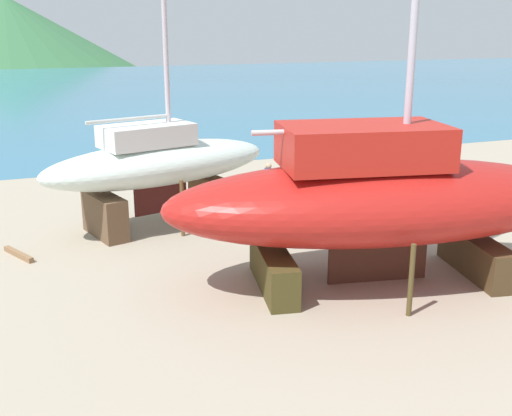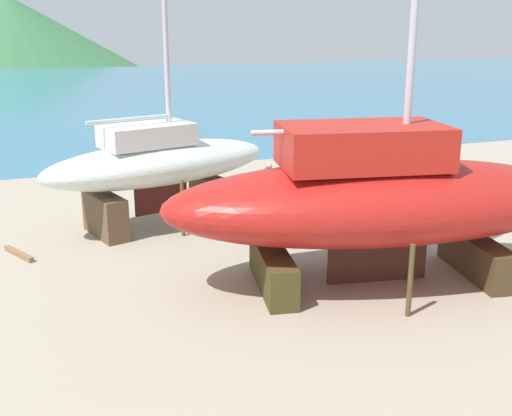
{
  "view_description": "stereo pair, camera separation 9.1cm",
  "coord_description": "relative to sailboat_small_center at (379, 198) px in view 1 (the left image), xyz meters",
  "views": [
    {
      "loc": [
        -15.48,
        -18.59,
        6.36
      ],
      "look_at": [
        -9.28,
        -2.44,
        1.27
      ],
      "focal_mm": 43.65,
      "sensor_mm": 36.0,
      "label": 1
    },
    {
      "loc": [
        -15.39,
        -18.62,
        6.36
      ],
      "look_at": [
        -9.28,
        -2.44,
        1.27
      ],
      "focal_mm": 43.65,
      "sensor_mm": 36.0,
      "label": 2
    }
  ],
  "objects": [
    {
      "name": "headland_hill",
      "position": [
        -8.53,
        115.6,
        -2.23
      ],
      "size": [
        83.73,
        83.73,
        23.5
      ],
      "primitive_type": "cone",
      "color": "#396F43",
      "rests_on": "ground"
    },
    {
      "name": "worker",
      "position": [
        -0.15,
        6.96,
        -1.34
      ],
      "size": [
        0.35,
        0.49,
        1.72
      ],
      "rotation": [
        0.0,
        0.0,
        2.86
      ],
      "color": "#2B6848",
      "rests_on": "ground"
    },
    {
      "name": "sailboat_small_center",
      "position": [
        0.0,
        0.0,
        0.0
      ],
      "size": [
        11.44,
        5.71,
        18.07
      ],
      "rotation": [
        0.0,
        0.0,
        -0.19
      ],
      "color": "#49361E",
      "rests_on": "ground"
    },
    {
      "name": "sailboat_mid_port",
      "position": [
        -4.12,
        6.65,
        -0.2
      ],
      "size": [
        8.25,
        4.51,
        11.53
      ],
      "rotation": [
        0.0,
        0.0,
        0.26
      ],
      "color": "brown",
      "rests_on": "ground"
    },
    {
      "name": "timber_plank_near",
      "position": [
        -8.59,
        5.16,
        -2.16
      ],
      "size": [
        0.79,
        1.41,
        0.15
      ],
      "primitive_type": "cube",
      "rotation": [
        0.0,
        0.0,
        2.03
      ],
      "color": "olive",
      "rests_on": "ground"
    },
    {
      "name": "sea_water",
      "position": [
        7.26,
        52.49,
        -2.23
      ],
      "size": [
        159.47,
        74.65,
        0.01
      ],
      "primitive_type": "cube",
      "color": "teal",
      "rests_on": "ground"
    }
  ]
}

